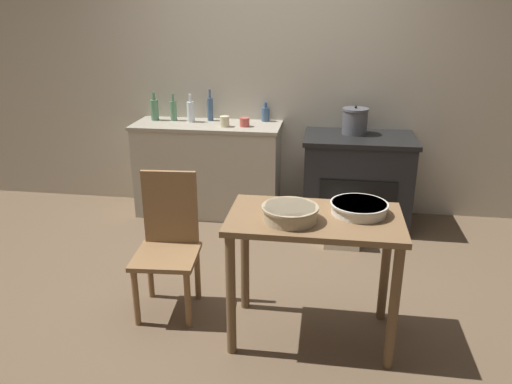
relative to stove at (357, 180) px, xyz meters
name	(u,v)px	position (x,y,z in m)	size (l,w,h in m)	color
ground_plane	(249,283)	(-0.81, -1.24, -0.42)	(14.00, 14.00, 0.00)	brown
wall_back	(275,79)	(-0.81, 0.34, 0.86)	(8.00, 0.07, 2.55)	beige
counter_cabinet	(208,169)	(-1.41, 0.05, 0.03)	(1.38, 0.54, 0.89)	#B2A893
stove	(357,180)	(0.00, 0.00, 0.00)	(0.98, 0.65, 0.83)	black
work_table	(314,240)	(-0.33, -1.79, 0.23)	(0.99, 0.57, 0.79)	brown
chair	(168,241)	(-1.28, -1.59, 0.06)	(0.43, 0.43, 0.92)	olive
flour_sack	(342,229)	(-0.12, -0.52, -0.27)	(0.29, 0.21, 0.30)	beige
stock_pot	(355,121)	(-0.05, 0.07, 0.53)	(0.23, 0.23, 0.26)	#4C4C51
mixing_bowl_large	(290,213)	(-0.47, -1.87, 0.42)	(0.32, 0.32, 0.09)	tan
mixing_bowl_small	(359,207)	(-0.08, -1.71, 0.41)	(0.33, 0.33, 0.07)	silver
bottle_far_left	(191,111)	(-1.57, 0.12, 0.57)	(0.07, 0.07, 0.26)	silver
bottle_left	(266,114)	(-0.88, 0.25, 0.54)	(0.08, 0.08, 0.18)	#3D5675
bottle_mid_left	(210,109)	(-1.40, 0.20, 0.58)	(0.06, 0.06, 0.30)	#3D5675
bottle_center_left	(173,110)	(-1.75, 0.15, 0.57)	(0.06, 0.06, 0.25)	#517F5B
bottle_center	(155,109)	(-1.94, 0.14, 0.57)	(0.07, 0.07, 0.27)	#517F5B
cup_center_right	(245,122)	(-1.04, -0.01, 0.51)	(0.09, 0.09, 0.08)	#B74C42
cup_mid_right	(225,121)	(-1.22, -0.04, 0.52)	(0.09, 0.09, 0.10)	beige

